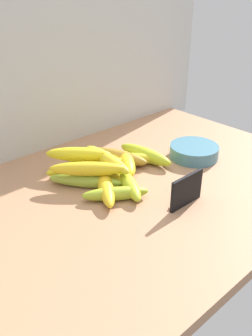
# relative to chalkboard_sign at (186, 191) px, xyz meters

# --- Properties ---
(counter_top) EXTENTS (1.10, 0.76, 0.03)m
(counter_top) POSITION_rel_chalkboard_sign_xyz_m (-0.01, 0.14, -0.05)
(counter_top) COLOR #AD7B58
(counter_top) RESTS_ON ground
(back_wall) EXTENTS (1.30, 0.02, 0.70)m
(back_wall) POSITION_rel_chalkboard_sign_xyz_m (-0.01, 0.53, 0.28)
(back_wall) COLOR silver
(back_wall) RESTS_ON ground
(chalkboard_sign) EXTENTS (0.11, 0.02, 0.08)m
(chalkboard_sign) POSITION_rel_chalkboard_sign_xyz_m (0.00, 0.00, 0.00)
(chalkboard_sign) COLOR black
(chalkboard_sign) RESTS_ON counter_top
(fruit_bowl) EXTENTS (0.15, 0.15, 0.04)m
(fruit_bowl) POSITION_rel_chalkboard_sign_xyz_m (0.23, 0.15, -0.02)
(fruit_bowl) COLOR teal
(fruit_bowl) RESTS_ON counter_top
(banana_0) EXTENTS (0.04, 0.20, 0.03)m
(banana_0) POSITION_rel_chalkboard_sign_xyz_m (-0.06, 0.25, -0.02)
(banana_0) COLOR yellow
(banana_0) RESTS_ON counter_top
(banana_1) EXTENTS (0.16, 0.18, 0.04)m
(banana_1) POSITION_rel_chalkboard_sign_xyz_m (-0.13, 0.24, -0.02)
(banana_1) COLOR #9DB836
(banana_1) RESTS_ON counter_top
(banana_2) EXTENTS (0.16, 0.13, 0.04)m
(banana_2) POSITION_rel_chalkboard_sign_xyz_m (-0.12, 0.14, -0.02)
(banana_2) COLOR #A1B729
(banana_2) RESTS_ON counter_top
(banana_3) EXTENTS (0.21, 0.10, 0.04)m
(banana_3) POSITION_rel_chalkboard_sign_xyz_m (-0.10, 0.31, -0.02)
(banana_3) COLOR yellow
(banana_3) RESTS_ON counter_top
(banana_4) EXTENTS (0.11, 0.16, 0.04)m
(banana_4) POSITION_rel_chalkboard_sign_xyz_m (-0.06, 0.14, -0.02)
(banana_4) COLOR #B6C728
(banana_4) RESTS_ON counter_top
(banana_5) EXTENTS (0.14, 0.19, 0.04)m
(banana_5) POSITION_rel_chalkboard_sign_xyz_m (-0.11, 0.18, -0.02)
(banana_5) COLOR yellow
(banana_5) RESTS_ON counter_top
(banana_6) EXTENTS (0.12, 0.15, 0.04)m
(banana_6) POSITION_rel_chalkboard_sign_xyz_m (0.02, 0.23, -0.02)
(banana_6) COLOR yellow
(banana_6) RESTS_ON counter_top
(banana_7) EXTENTS (0.11, 0.20, 0.04)m
(banana_7) POSITION_rel_chalkboard_sign_xyz_m (0.03, 0.29, -0.02)
(banana_7) COLOR #A47B28
(banana_7) RESTS_ON counter_top
(banana_8) EXTENTS (0.06, 0.20, 0.04)m
(banana_8) POSITION_rel_chalkboard_sign_xyz_m (0.10, 0.24, -0.02)
(banana_8) COLOR #AEC025
(banana_8) RESTS_ON counter_top
(banana_9) EXTENTS (0.16, 0.15, 0.04)m
(banana_9) POSITION_rel_chalkboard_sign_xyz_m (0.05, 0.25, -0.02)
(banana_9) COLOR gold
(banana_9) RESTS_ON counter_top
(banana_10) EXTENTS (0.18, 0.14, 0.04)m
(banana_10) POSITION_rel_chalkboard_sign_xyz_m (-0.04, 0.28, -0.02)
(banana_10) COLOR yellow
(banana_10) RESTS_ON counter_top
(banana_11) EXTENTS (0.16, 0.16, 0.04)m
(banana_11) POSITION_rel_chalkboard_sign_xyz_m (-0.10, 0.31, 0.02)
(banana_11) COLOR yellow
(banana_11) RESTS_ON banana_3
(banana_12) EXTENTS (0.05, 0.21, 0.04)m
(banana_12) POSITION_rel_chalkboard_sign_xyz_m (-0.05, 0.25, 0.01)
(banana_12) COLOR yellow
(banana_12) RESTS_ON banana_0
(banana_13) EXTENTS (0.18, 0.17, 0.04)m
(banana_13) POSITION_rel_chalkboard_sign_xyz_m (-0.13, 0.23, 0.02)
(banana_13) COLOR yellow
(banana_13) RESTS_ON banana_1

